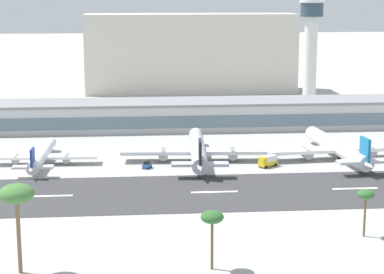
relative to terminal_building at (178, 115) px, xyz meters
The scene contains 16 objects.
ground_plane 86.25m from the terminal_building, 88.78° to the right, with size 1400.00×1400.00×0.00m, color #A8A8A3.
runway_strip 86.08m from the terminal_building, 88.78° to the right, with size 800.00×34.04×0.08m, color #38383A.
runway_centreline_dash_3 94.26m from the terminal_building, 114.12° to the right, with size 12.00×1.20×0.01m, color white.
runway_centreline_dash_4 86.13m from the terminal_building, 87.69° to the right, with size 12.00×1.20×0.01m, color white.
runway_centreline_dash_5 95.04m from the terminal_building, 64.85° to the right, with size 12.00×1.20×0.01m, color white.
terminal_building is the anchor object (origin of this frame).
control_tower 78.31m from the terminal_building, 35.67° to the left, with size 10.69×10.69×46.77m.
distant_hotel_block 99.08m from the terminal_building, 82.48° to the left, with size 105.64×24.66×39.39m, color beige.
airliner_navy_tail_gate_0 68.99m from the terminal_building, 129.79° to the right, with size 33.10×39.45×8.23m.
airliner_black_tail_gate_1 53.22m from the terminal_building, 87.50° to the right, with size 46.64×51.13×10.67m.
airliner_blue_tail_gate_2 70.55m from the terminal_building, 49.86° to the right, with size 45.73×51.21×10.69m.
service_box_truck_0 64.81m from the terminal_building, 70.00° to the right, with size 6.24×5.52×3.25m.
service_baggage_tug_1 61.16m from the terminal_building, 102.44° to the right, with size 2.96×3.58×2.20m.
palm_tree_0 125.25m from the terminal_building, 75.74° to the right, with size 3.63×3.63×10.17m.
palm_tree_1 136.26m from the terminal_building, 91.24° to the right, with size 4.25×4.25×11.25m.
palm_tree_2 140.46m from the terminal_building, 105.72° to the right, with size 6.39×6.39×16.79m.
Camera 1 is at (-18.95, -171.32, 50.40)m, focal length 65.60 mm.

